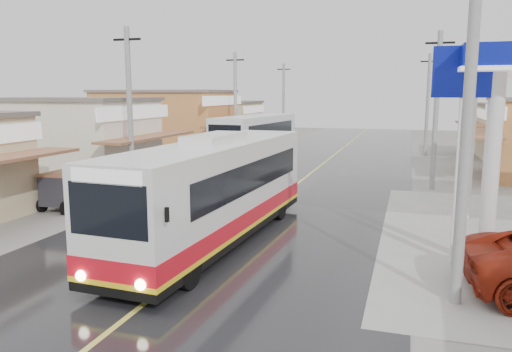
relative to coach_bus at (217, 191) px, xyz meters
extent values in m
plane|color=slate|center=(0.24, -3.05, -1.74)|extent=(120.00, 120.00, 0.00)
cube|color=black|center=(0.24, 11.95, -1.73)|extent=(12.00, 90.00, 0.02)
cube|color=#D8CC4C|center=(0.24, 11.95, -1.72)|extent=(0.15, 90.00, 0.01)
cylinder|color=white|center=(8.24, 5.95, 1.01)|extent=(0.44, 0.44, 5.50)
cylinder|color=white|center=(8.24, -0.05, 1.01)|extent=(0.44, 0.44, 5.50)
cube|color=white|center=(7.44, -0.05, 1.26)|extent=(0.25, 0.25, 6.00)
cube|color=#0A148F|center=(7.44, -0.05, 3.76)|extent=(1.80, 0.30, 1.40)
cube|color=silver|center=(0.00, -0.07, 0.20)|extent=(2.99, 11.49, 2.80)
cube|color=black|center=(0.00, -0.07, -1.29)|extent=(3.01, 11.52, 0.28)
cube|color=red|center=(0.00, -0.07, -0.82)|extent=(3.04, 11.54, 0.52)
cube|color=yellow|center=(0.00, -0.07, -1.13)|extent=(3.05, 11.55, 0.13)
cube|color=black|center=(0.02, 0.40, 0.51)|extent=(2.90, 9.13, 0.95)
cube|color=black|center=(-0.31, -5.70, 0.60)|extent=(2.07, 0.23, 1.23)
cube|color=black|center=(0.31, 5.56, 0.60)|extent=(2.07, 0.23, 1.04)
cube|color=white|center=(-0.31, -5.70, 1.36)|extent=(1.87, 0.22, 0.33)
cube|color=silver|center=(0.00, -0.07, 1.74)|extent=(1.29, 2.90, 0.28)
cylinder|color=black|center=(-1.26, -3.99, -1.20)|extent=(0.39, 1.06, 1.04)
cylinder|color=black|center=(0.81, -4.10, -1.20)|extent=(0.39, 1.06, 1.04)
cylinder|color=black|center=(-0.84, 3.59, -1.20)|extent=(0.39, 1.06, 1.04)
cylinder|color=black|center=(1.23, 3.47, -1.20)|extent=(0.39, 1.06, 1.04)
sphere|color=#FFF2CC|center=(-1.12, -5.73, -1.01)|extent=(0.28, 0.28, 0.27)
sphere|color=#FFF2CC|center=(0.49, -5.81, -1.01)|extent=(0.28, 0.28, 0.27)
cube|color=black|center=(-1.63, -5.38, 0.56)|extent=(0.08, 0.08, 0.33)
cube|color=black|center=(1.03, -5.52, 0.56)|extent=(0.08, 0.08, 0.33)
cube|color=silver|center=(-4.83, 19.85, 0.21)|extent=(3.72, 10.16, 2.76)
cube|color=#1C3B9B|center=(-4.83, 19.85, -0.73)|extent=(3.77, 10.21, 1.10)
cube|color=black|center=(-4.83, 19.85, 0.60)|extent=(3.58, 8.52, 0.99)
cube|color=black|center=(-5.37, 14.96, 0.60)|extent=(2.35, 0.38, 1.21)
cylinder|color=black|center=(-6.41, 16.47, -1.17)|extent=(0.45, 1.13, 1.10)
cylinder|color=black|center=(-4.02, 16.20, -1.17)|extent=(0.45, 1.13, 1.10)
cylinder|color=black|center=(-5.64, 23.49, -1.17)|extent=(0.45, 1.13, 1.10)
cylinder|color=black|center=(-3.24, 23.22, -1.17)|extent=(0.45, 1.13, 1.10)
imported|color=black|center=(-4.44, 6.92, -1.22)|extent=(1.02, 2.08, 1.05)
imported|color=#267335|center=(-4.44, 6.69, -0.46)|extent=(0.70, 0.52, 1.74)
cube|color=#26262D|center=(-7.94, 2.48, -0.82)|extent=(1.32, 1.97, 1.25)
cube|color=brown|center=(-7.94, 2.48, -0.15)|extent=(1.37, 2.02, 0.10)
cylinder|color=black|center=(-8.59, 1.79, -1.45)|extent=(0.19, 0.58, 0.58)
cylinder|color=black|center=(-8.64, 3.13, -1.45)|extent=(0.19, 0.58, 0.58)
cylinder|color=black|center=(-7.33, 1.64, -1.45)|extent=(0.14, 0.58, 0.58)
camera|label=1|loc=(6.03, -15.08, 3.17)|focal=35.00mm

